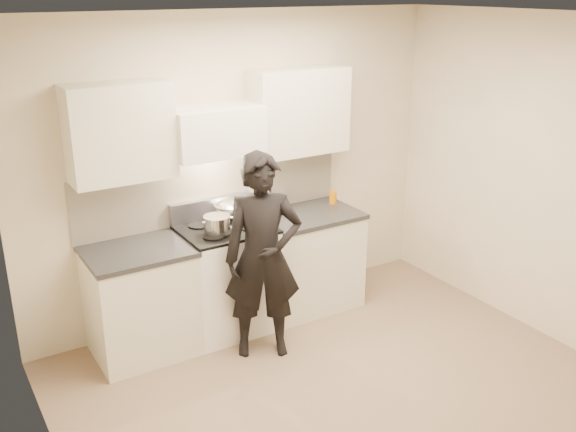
% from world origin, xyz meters
% --- Properties ---
extents(ground_plane, '(4.00, 4.00, 0.00)m').
position_xyz_m(ground_plane, '(0.00, 0.00, 0.00)').
color(ground_plane, '#7F654F').
extents(room_shell, '(4.04, 3.54, 2.70)m').
position_xyz_m(room_shell, '(-0.06, 0.37, 1.60)').
color(room_shell, beige).
rests_on(room_shell, ground).
extents(stove, '(0.76, 0.65, 0.96)m').
position_xyz_m(stove, '(-0.30, 1.42, 0.47)').
color(stove, white).
rests_on(stove, ground).
extents(counter_right, '(0.92, 0.67, 0.92)m').
position_xyz_m(counter_right, '(0.53, 1.43, 0.46)').
color(counter_right, beige).
rests_on(counter_right, ground).
extents(counter_left, '(0.82, 0.67, 0.92)m').
position_xyz_m(counter_left, '(-1.08, 1.43, 0.46)').
color(counter_left, beige).
rests_on(counter_left, ground).
extents(wok, '(0.34, 0.41, 0.27)m').
position_xyz_m(wok, '(-0.16, 1.57, 1.05)').
color(wok, silver).
rests_on(wok, stove).
extents(stock_pot, '(0.30, 0.27, 0.15)m').
position_xyz_m(stock_pot, '(-0.43, 1.32, 1.03)').
color(stock_pot, silver).
rests_on(stock_pot, stove).
extents(utensil_crock, '(0.12, 0.12, 0.32)m').
position_xyz_m(utensil_crock, '(0.22, 1.59, 1.02)').
color(utensil_crock, '#AAA7BC').
rests_on(utensil_crock, counter_right).
extents(spice_jar, '(0.04, 0.04, 0.09)m').
position_xyz_m(spice_jar, '(0.35, 1.62, 0.97)').
color(spice_jar, orange).
rests_on(spice_jar, counter_right).
extents(oil_glass, '(0.07, 0.07, 0.12)m').
position_xyz_m(oil_glass, '(0.89, 1.53, 0.98)').
color(oil_glass, '#C66E04').
rests_on(oil_glass, counter_right).
extents(person, '(0.73, 0.63, 1.70)m').
position_xyz_m(person, '(-0.23, 0.91, 0.85)').
color(person, black).
rests_on(person, ground).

